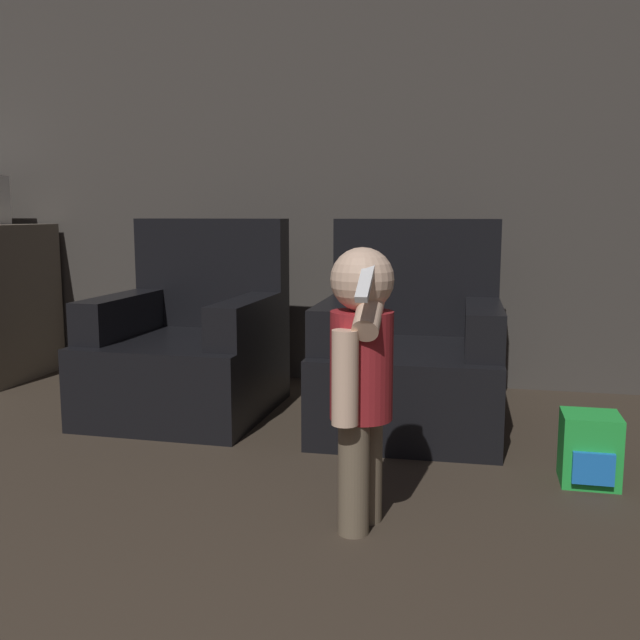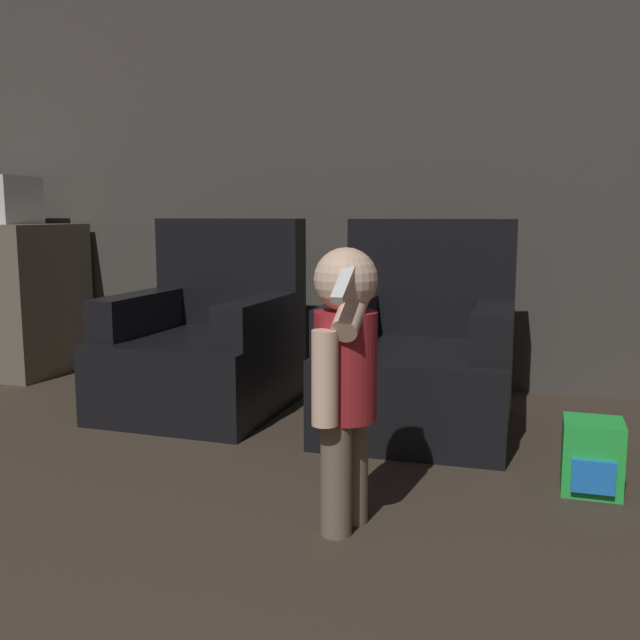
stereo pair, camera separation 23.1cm
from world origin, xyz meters
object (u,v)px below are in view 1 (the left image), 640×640
armchair_left (191,348)px  armchair_right (410,358)px  person_toddler (361,366)px  toy_backpack (590,449)px

armchair_left → armchair_right: 1.10m
armchair_left → armchair_right: (1.10, -0.00, 0.00)m
person_toddler → toy_backpack: person_toddler is taller
person_toddler → toy_backpack: (0.76, 0.55, -0.39)m
armchair_left → toy_backpack: size_ratio=3.67×
armchair_left → person_toddler: (1.06, -1.18, 0.21)m
armchair_left → toy_backpack: bearing=-17.9°
armchair_right → person_toddler: (-0.04, -1.18, 0.21)m
armchair_left → person_toddler: armchair_left is taller
armchair_left → person_toddler: bearing=-47.0°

